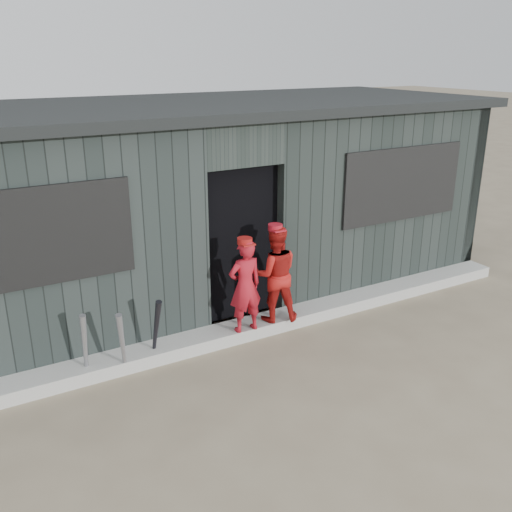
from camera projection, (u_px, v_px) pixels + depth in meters
ground at (349, 408)px, 5.50m from camera, size 80.00×80.00×0.00m
curb at (255, 327)px, 6.96m from camera, size 8.00×0.36×0.15m
bat_left at (85, 347)px, 5.82m from camera, size 0.08×0.22×0.79m
bat_mid at (122, 345)px, 5.88m from camera, size 0.16×0.26×0.78m
bat_right at (156, 331)px, 6.15m from camera, size 0.09×0.32×0.80m
player_red_left at (245, 286)px, 6.53m from camera, size 0.41×0.27×1.11m
player_red_right at (275, 274)px, 6.80m from camera, size 0.69×0.62×1.18m
player_grey_back at (277, 264)px, 7.57m from camera, size 0.59×0.41×1.15m
dugout at (195, 201)px, 7.92m from camera, size 8.30×3.30×2.62m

